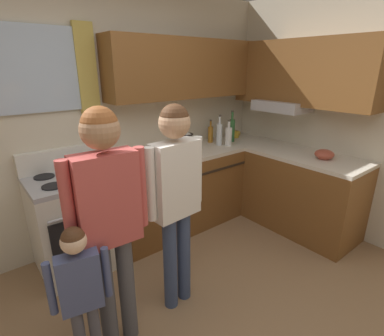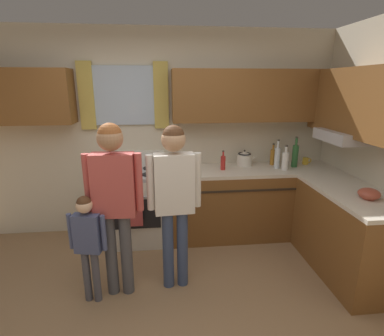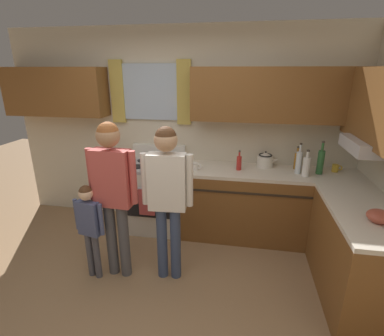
{
  "view_description": "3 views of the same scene",
  "coord_description": "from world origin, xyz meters",
  "px_view_note": "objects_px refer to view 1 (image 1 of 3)",
  "views": [
    {
      "loc": [
        -0.93,
        -1.02,
        1.83
      ],
      "look_at": [
        0.49,
        0.76,
        1.03
      ],
      "focal_mm": 27.61,
      "sensor_mm": 36.0,
      "label": 1
    },
    {
      "loc": [
        0.08,
        -1.99,
        1.94
      ],
      "look_at": [
        0.38,
        0.82,
        1.13
      ],
      "focal_mm": 27.88,
      "sensor_mm": 36.0,
      "label": 2
    },
    {
      "loc": [
        0.88,
        -1.91,
        2.07
      ],
      "look_at": [
        0.41,
        0.67,
        1.18
      ],
      "focal_mm": 27.24,
      "sensor_mm": 36.0,
      "label": 3
    }
  ],
  "objects_px": {
    "stove_oven": "(77,220)",
    "adult_holding_child": "(108,209)",
    "bottle_wine_green": "(232,130)",
    "mug_ceramic_white": "(134,163)",
    "mixing_bowl": "(324,155)",
    "adult_in_plaid": "(176,188)",
    "small_child": "(81,287)",
    "stovetop_kettle": "(186,139)",
    "bottle_sauce_red": "(173,147)",
    "bottle_milk_white": "(229,136)",
    "bottle_tall_clear": "(219,134)",
    "mug_mustard_yellow": "(236,134)",
    "bottle_oil_amber": "(211,134)"
  },
  "relations": [
    {
      "from": "bottle_tall_clear",
      "to": "bottle_wine_green",
      "type": "distance_m",
      "value": 0.25
    },
    {
      "from": "stove_oven",
      "to": "adult_holding_child",
      "type": "height_order",
      "value": "adult_holding_child"
    },
    {
      "from": "small_child",
      "to": "bottle_wine_green",
      "type": "bearing_deg",
      "value": 25.52
    },
    {
      "from": "stove_oven",
      "to": "mug_ceramic_white",
      "type": "xyz_separation_m",
      "value": [
        0.57,
        -0.12,
        0.48
      ]
    },
    {
      "from": "stove_oven",
      "to": "mug_ceramic_white",
      "type": "height_order",
      "value": "stove_oven"
    },
    {
      "from": "stovetop_kettle",
      "to": "mixing_bowl",
      "type": "xyz_separation_m",
      "value": [
        0.83,
        -1.28,
        -0.05
      ]
    },
    {
      "from": "adult_in_plaid",
      "to": "small_child",
      "type": "distance_m",
      "value": 0.86
    },
    {
      "from": "mixing_bowl",
      "to": "mug_mustard_yellow",
      "type": "bearing_deg",
      "value": 90.07
    },
    {
      "from": "mixing_bowl",
      "to": "adult_holding_child",
      "type": "distance_m",
      "value": 2.34
    },
    {
      "from": "bottle_sauce_red",
      "to": "small_child",
      "type": "bearing_deg",
      "value": -142.32
    },
    {
      "from": "mug_mustard_yellow",
      "to": "bottle_sauce_red",
      "type": "bearing_deg",
      "value": -173.09
    },
    {
      "from": "stove_oven",
      "to": "bottle_wine_green",
      "type": "relative_size",
      "value": 2.79
    },
    {
      "from": "small_child",
      "to": "adult_holding_child",
      "type": "bearing_deg",
      "value": 20.34
    },
    {
      "from": "bottle_oil_amber",
      "to": "small_child",
      "type": "distance_m",
      "value": 2.5
    },
    {
      "from": "bottle_sauce_red",
      "to": "bottle_milk_white",
      "type": "height_order",
      "value": "bottle_milk_white"
    },
    {
      "from": "bottle_milk_white",
      "to": "stovetop_kettle",
      "type": "distance_m",
      "value": 0.52
    },
    {
      "from": "mug_ceramic_white",
      "to": "stovetop_kettle",
      "type": "relative_size",
      "value": 0.46
    },
    {
      "from": "mug_ceramic_white",
      "to": "adult_in_plaid",
      "type": "relative_size",
      "value": 0.08
    },
    {
      "from": "bottle_wine_green",
      "to": "mug_mustard_yellow",
      "type": "distance_m",
      "value": 0.26
    },
    {
      "from": "stove_oven",
      "to": "bottle_tall_clear",
      "type": "xyz_separation_m",
      "value": [
        1.79,
        -0.02,
        0.57
      ]
    },
    {
      "from": "bottle_wine_green",
      "to": "mug_ceramic_white",
      "type": "height_order",
      "value": "bottle_wine_green"
    },
    {
      "from": "adult_in_plaid",
      "to": "mug_ceramic_white",
      "type": "bearing_deg",
      "value": 81.68
    },
    {
      "from": "bottle_milk_white",
      "to": "stovetop_kettle",
      "type": "relative_size",
      "value": 1.14
    },
    {
      "from": "bottle_milk_white",
      "to": "mug_ceramic_white",
      "type": "distance_m",
      "value": 1.29
    },
    {
      "from": "bottle_milk_white",
      "to": "adult_in_plaid",
      "type": "xyz_separation_m",
      "value": [
        -1.42,
        -0.87,
        -0.02
      ]
    },
    {
      "from": "stovetop_kettle",
      "to": "bottle_wine_green",
      "type": "bearing_deg",
      "value": -13.24
    },
    {
      "from": "mug_ceramic_white",
      "to": "adult_holding_child",
      "type": "bearing_deg",
      "value": -125.91
    },
    {
      "from": "adult_holding_child",
      "to": "mug_ceramic_white",
      "type": "bearing_deg",
      "value": 54.09
    },
    {
      "from": "mug_mustard_yellow",
      "to": "mug_ceramic_white",
      "type": "relative_size",
      "value": 0.96
    },
    {
      "from": "mug_mustard_yellow",
      "to": "small_child",
      "type": "distance_m",
      "value": 2.87
    },
    {
      "from": "bottle_milk_white",
      "to": "small_child",
      "type": "distance_m",
      "value": 2.44
    },
    {
      "from": "bottle_milk_white",
      "to": "adult_in_plaid",
      "type": "height_order",
      "value": "adult_in_plaid"
    },
    {
      "from": "mixing_bowl",
      "to": "bottle_milk_white",
      "type": "bearing_deg",
      "value": 111.0
    },
    {
      "from": "stove_oven",
      "to": "bottle_wine_green",
      "type": "height_order",
      "value": "bottle_wine_green"
    },
    {
      "from": "bottle_milk_white",
      "to": "bottle_oil_amber",
      "type": "bearing_deg",
      "value": 104.04
    },
    {
      "from": "bottle_sauce_red",
      "to": "bottle_tall_clear",
      "type": "bearing_deg",
      "value": 0.0
    },
    {
      "from": "bottle_wine_green",
      "to": "adult_holding_child",
      "type": "distance_m",
      "value": 2.37
    },
    {
      "from": "bottle_milk_white",
      "to": "mixing_bowl",
      "type": "bearing_deg",
      "value": -69.0
    },
    {
      "from": "bottle_oil_amber",
      "to": "bottle_sauce_red",
      "type": "relative_size",
      "value": 1.16
    },
    {
      "from": "adult_holding_child",
      "to": "bottle_oil_amber",
      "type": "bearing_deg",
      "value": 31.96
    },
    {
      "from": "stovetop_kettle",
      "to": "adult_in_plaid",
      "type": "distance_m",
      "value": 1.5
    },
    {
      "from": "stove_oven",
      "to": "mixing_bowl",
      "type": "relative_size",
      "value": 5.67
    },
    {
      "from": "stovetop_kettle",
      "to": "mixing_bowl",
      "type": "height_order",
      "value": "stovetop_kettle"
    },
    {
      "from": "bottle_oil_amber",
      "to": "adult_holding_child",
      "type": "bearing_deg",
      "value": -148.04
    },
    {
      "from": "bottle_wine_green",
      "to": "stove_oven",
      "type": "bearing_deg",
      "value": -179.66
    },
    {
      "from": "mug_ceramic_white",
      "to": "adult_in_plaid",
      "type": "xyz_separation_m",
      "value": [
        -0.12,
        -0.85,
        0.06
      ]
    },
    {
      "from": "mug_ceramic_white",
      "to": "small_child",
      "type": "bearing_deg",
      "value": -132.04
    },
    {
      "from": "adult_in_plaid",
      "to": "small_child",
      "type": "bearing_deg",
      "value": -169.67
    },
    {
      "from": "bottle_sauce_red",
      "to": "adult_in_plaid",
      "type": "bearing_deg",
      "value": -124.24
    },
    {
      "from": "bottle_wine_green",
      "to": "bottle_sauce_red",
      "type": "bearing_deg",
      "value": -178.18
    }
  ]
}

